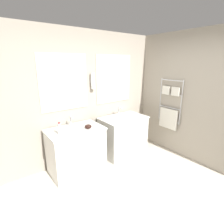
% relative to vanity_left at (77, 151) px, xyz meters
% --- Properties ---
extents(ground_plane, '(16.00, 16.00, 0.00)m').
position_rel_vanity_left_xyz_m(ground_plane, '(0.40, -1.49, -0.43)').
color(ground_plane, beige).
extents(wall_back, '(4.99, 0.16, 2.60)m').
position_rel_vanity_left_xyz_m(wall_back, '(0.41, 0.42, 0.89)').
color(wall_back, '#9E9384').
rests_on(wall_back, ground_plane).
extents(wall_right, '(0.13, 3.82, 2.60)m').
position_rel_vanity_left_xyz_m(wall_right, '(2.12, -0.64, 0.87)').
color(wall_right, '#9E9384').
rests_on(wall_right, ground_plane).
extents(vanity_left, '(1.00, 0.70, 0.84)m').
position_rel_vanity_left_xyz_m(vanity_left, '(0.00, 0.00, 0.00)').
color(vanity_left, silver).
rests_on(vanity_left, ground_plane).
extents(vanity_right, '(1.00, 0.70, 0.84)m').
position_rel_vanity_left_xyz_m(vanity_right, '(1.14, 0.00, 0.00)').
color(vanity_right, silver).
rests_on(vanity_right, ground_plane).
extents(faucet_left, '(0.17, 0.12, 0.20)m').
position_rel_vanity_left_xyz_m(faucet_left, '(-0.00, 0.19, 0.51)').
color(faucet_left, silver).
rests_on(faucet_left, vanity_left).
extents(faucet_right, '(0.17, 0.12, 0.20)m').
position_rel_vanity_left_xyz_m(faucet_right, '(1.14, 0.19, 0.51)').
color(faucet_right, silver).
rests_on(faucet_right, vanity_right).
extents(toiletry_bottle, '(0.05, 0.05, 0.22)m').
position_rel_vanity_left_xyz_m(toiletry_bottle, '(-0.31, -0.06, 0.52)').
color(toiletry_bottle, silver).
rests_on(toiletry_bottle, vanity_left).
extents(amenity_bowl, '(0.13, 0.13, 0.08)m').
position_rel_vanity_left_xyz_m(amenity_bowl, '(0.20, -0.08, 0.45)').
color(amenity_bowl, black).
rests_on(amenity_bowl, vanity_left).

